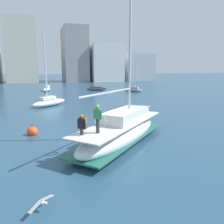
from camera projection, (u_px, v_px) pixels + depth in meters
name	position (u px, v px, depth m)	size (l,w,h in m)	color
ground_plane	(104.00, 138.00, 16.27)	(400.00, 400.00, 0.00)	#284C66
main_sailboat	(122.00, 130.00, 15.01)	(8.64, 8.32, 11.94)	silver
moored_sloop_near	(97.00, 88.00, 52.08)	(4.76, 4.16, 7.90)	#4C4C51
moored_sloop_far	(47.00, 89.00, 50.06)	(2.44, 5.49, 6.39)	silver
moored_catamaran	(49.00, 102.00, 30.10)	(5.15, 4.83, 9.48)	silver
moored_cutter_left	(134.00, 90.00, 48.92)	(3.44, 3.86, 6.41)	#B7B2A8
seagull	(42.00, 202.00, 7.93)	(0.93, 1.00, 0.18)	silver
mooring_buoy	(32.00, 132.00, 17.11)	(0.80, 0.80, 1.00)	#EA4C19
waterfront_buildings	(40.00, 58.00, 83.17)	(82.72, 20.59, 22.16)	#B2B7BC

